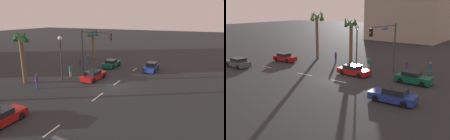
{
  "view_description": "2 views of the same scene",
  "coord_description": "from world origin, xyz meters",
  "views": [
    {
      "loc": [
        -22.53,
        -10.18,
        8.76
      ],
      "look_at": [
        1.42,
        0.84,
        1.66
      ],
      "focal_mm": 31.84,
      "sensor_mm": 36.0,
      "label": 1
    },
    {
      "loc": [
        17.93,
        -24.0,
        8.67
      ],
      "look_at": [
        1.12,
        0.04,
        1.37
      ],
      "focal_mm": 40.36,
      "sensor_mm": 36.0,
      "label": 2
    }
  ],
  "objects": [
    {
      "name": "car_1",
      "position": [
        1.13,
        3.59,
        0.62
      ],
      "size": [
        4.44,
        2.14,
        1.33
      ],
      "color": "maroon",
      "rests_on": "ground_plane"
    },
    {
      "name": "pedestrian_0",
      "position": [
        -5.05,
        8.23,
        0.99
      ],
      "size": [
        0.5,
        0.5,
        1.87
      ],
      "color": "#2D478C",
      "rests_on": "ground_plane"
    },
    {
      "name": "palm_tree_2",
      "position": [
        -4.15,
        11.24,
        4.89
      ],
      "size": [
        2.49,
        2.49,
        7.39
      ],
      "color": "brown",
      "rests_on": "ground_plane"
    },
    {
      "name": "streetlamp",
      "position": [
        -0.82,
        7.64,
        4.34
      ],
      "size": [
        0.56,
        0.56,
        6.2
      ],
      "color": "#2D2D33",
      "rests_on": "ground_plane"
    },
    {
      "name": "palm_tree_1",
      "position": [
        13.36,
        10.67,
        4.9
      ],
      "size": [
        2.71,
        2.78,
        6.56
      ],
      "color": "brown",
      "rests_on": "ground_plane"
    },
    {
      "name": "ground_plane",
      "position": [
        0.0,
        0.0,
        0.0
      ],
      "size": [
        220.0,
        220.0,
        0.0
      ],
      "primitive_type": "plane",
      "color": "#232628"
    },
    {
      "name": "lane_stripe_3",
      "position": [
        1.25,
        0.0,
        0.01
      ],
      "size": [
        2.18,
        0.14,
        0.01
      ],
      "primitive_type": "cube",
      "color": "silver",
      "rests_on": "ground_plane"
    },
    {
      "name": "lane_stripe_2",
      "position": [
        -4.3,
        0.0,
        0.01
      ],
      "size": [
        2.58,
        0.14,
        0.01
      ],
      "primitive_type": "cube",
      "color": "silver",
      "rests_on": "ground_plane"
    },
    {
      "name": "traffic_signal",
      "position": [
        4.69,
        5.91,
        4.55
      ],
      "size": [
        1.04,
        5.82,
        6.67
      ],
      "color": "#38383D",
      "rests_on": "ground_plane"
    },
    {
      "name": "pedestrian_2",
      "position": [
        6.29,
        9.25,
        0.87
      ],
      "size": [
        0.48,
        0.48,
        1.65
      ],
      "color": "#2D478C",
      "rests_on": "ground_plane"
    },
    {
      "name": "car_0",
      "position": [
        9.39,
        -2.75,
        0.65
      ],
      "size": [
        4.45,
        1.89,
        1.4
      ],
      "color": "navy",
      "rests_on": "ground_plane"
    },
    {
      "name": "car_2",
      "position": [
        -12.77,
        4.48,
        0.62
      ],
      "size": [
        3.97,
        1.83,
        1.33
      ],
      "color": "maroon",
      "rests_on": "ground_plane"
    },
    {
      "name": "lane_stripe_4",
      "position": [
        8.88,
        0.0,
        0.01
      ],
      "size": [
        1.88,
        0.14,
        0.01
      ],
      "primitive_type": "cube",
      "color": "silver",
      "rests_on": "ground_plane"
    },
    {
      "name": "car_3",
      "position": [
        8.89,
        4.36,
        0.64
      ],
      "size": [
        4.16,
        1.98,
        1.38
      ],
      "color": "#0F5138",
      "rests_on": "ground_plane"
    },
    {
      "name": "pedestrian_3",
      "position": [
        9.39,
        9.5,
        0.89
      ],
      "size": [
        0.54,
        0.54,
        1.7
      ],
      "color": "#1E7266",
      "rests_on": "ground_plane"
    },
    {
      "name": "lane_stripe_1",
      "position": [
        -11.87,
        0.0,
        0.01
      ],
      "size": [
        1.96,
        0.14,
        0.01
      ],
      "primitive_type": "cube",
      "color": "silver",
      "rests_on": "ground_plane"
    },
    {
      "name": "pedestrian_1",
      "position": [
        1.17,
        7.7,
        0.87
      ],
      "size": [
        0.53,
        0.53,
        1.67
      ],
      "color": "#B2A58C",
      "rests_on": "ground_plane"
    }
  ]
}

